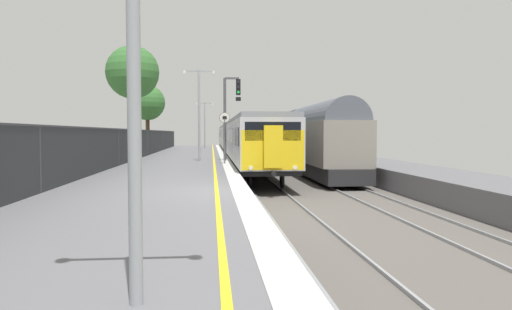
{
  "coord_description": "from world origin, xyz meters",
  "views": [
    {
      "loc": [
        -0.5,
        -14.27,
        1.75
      ],
      "look_at": [
        1.37,
        5.67,
        0.82
      ],
      "focal_mm": 33.42,
      "sensor_mm": 36.0,
      "label": 1
    }
  ],
  "objects_px": {
    "commuter_train_at_platform": "(237,138)",
    "signal_gantry": "(229,109)",
    "background_tree_left": "(148,104)",
    "freight_train_adjacent_track": "(301,137)",
    "background_tree_centre": "(133,74)",
    "platform_lamp_far": "(205,121)",
    "speed_limit_sign": "(225,131)",
    "platform_lamp_mid": "(199,107)",
    "platform_lamp_near": "(133,7)"
  },
  "relations": [
    {
      "from": "platform_lamp_mid",
      "to": "background_tree_left",
      "type": "distance_m",
      "value": 22.03
    },
    {
      "from": "background_tree_centre",
      "to": "commuter_train_at_platform",
      "type": "bearing_deg",
      "value": 37.1
    },
    {
      "from": "commuter_train_at_platform",
      "to": "signal_gantry",
      "type": "relative_size",
      "value": 11.17
    },
    {
      "from": "signal_gantry",
      "to": "platform_lamp_far",
      "type": "height_order",
      "value": "platform_lamp_far"
    },
    {
      "from": "freight_train_adjacent_track",
      "to": "platform_lamp_far",
      "type": "relative_size",
      "value": 4.92
    },
    {
      "from": "freight_train_adjacent_track",
      "to": "platform_lamp_near",
      "type": "height_order",
      "value": "platform_lamp_near"
    },
    {
      "from": "platform_lamp_far",
      "to": "background_tree_left",
      "type": "distance_m",
      "value": 7.3
    },
    {
      "from": "speed_limit_sign",
      "to": "background_tree_left",
      "type": "xyz_separation_m",
      "value": [
        -7.41,
        24.1,
        2.94
      ]
    },
    {
      "from": "platform_lamp_near",
      "to": "background_tree_left",
      "type": "relative_size",
      "value": 0.74
    },
    {
      "from": "signal_gantry",
      "to": "freight_train_adjacent_track",
      "type": "bearing_deg",
      "value": 39.47
    },
    {
      "from": "signal_gantry",
      "to": "background_tree_centre",
      "type": "bearing_deg",
      "value": 123.52
    },
    {
      "from": "commuter_train_at_platform",
      "to": "background_tree_left",
      "type": "bearing_deg",
      "value": 167.1
    },
    {
      "from": "signal_gantry",
      "to": "platform_lamp_near",
      "type": "relative_size",
      "value": 1.05
    },
    {
      "from": "speed_limit_sign",
      "to": "platform_lamp_near",
      "type": "bearing_deg",
      "value": -93.9
    },
    {
      "from": "background_tree_centre",
      "to": "background_tree_left",
      "type": "bearing_deg",
      "value": 89.57
    },
    {
      "from": "signal_gantry",
      "to": "background_tree_left",
      "type": "bearing_deg",
      "value": 110.3
    },
    {
      "from": "signal_gantry",
      "to": "speed_limit_sign",
      "type": "bearing_deg",
      "value": -96.7
    },
    {
      "from": "freight_train_adjacent_track",
      "to": "signal_gantry",
      "type": "xyz_separation_m",
      "value": [
        -5.49,
        -4.52,
        1.83
      ]
    },
    {
      "from": "freight_train_adjacent_track",
      "to": "platform_lamp_mid",
      "type": "distance_m",
      "value": 8.94
    },
    {
      "from": "signal_gantry",
      "to": "platform_lamp_mid",
      "type": "relative_size",
      "value": 0.92
    },
    {
      "from": "signal_gantry",
      "to": "background_tree_left",
      "type": "relative_size",
      "value": 0.77
    },
    {
      "from": "platform_lamp_mid",
      "to": "background_tree_left",
      "type": "height_order",
      "value": "background_tree_left"
    },
    {
      "from": "platform_lamp_near",
      "to": "platform_lamp_far",
      "type": "height_order",
      "value": "platform_lamp_far"
    },
    {
      "from": "freight_train_adjacent_track",
      "to": "background_tree_left",
      "type": "bearing_deg",
      "value": 128.8
    },
    {
      "from": "platform_lamp_near",
      "to": "background_tree_centre",
      "type": "height_order",
      "value": "background_tree_centre"
    },
    {
      "from": "signal_gantry",
      "to": "platform_lamp_far",
      "type": "xyz_separation_m",
      "value": [
        -1.88,
        25.0,
        -0.14
      ]
    },
    {
      "from": "freight_train_adjacent_track",
      "to": "signal_gantry",
      "type": "relative_size",
      "value": 4.93
    },
    {
      "from": "freight_train_adjacent_track",
      "to": "speed_limit_sign",
      "type": "xyz_separation_m",
      "value": [
        -5.85,
        -7.61,
        0.4
      ]
    },
    {
      "from": "speed_limit_sign",
      "to": "platform_lamp_near",
      "type": "distance_m",
      "value": 22.33
    },
    {
      "from": "freight_train_adjacent_track",
      "to": "background_tree_centre",
      "type": "distance_m",
      "value": 16.14
    },
    {
      "from": "freight_train_adjacent_track",
      "to": "platform_lamp_far",
      "type": "height_order",
      "value": "platform_lamp_far"
    },
    {
      "from": "platform_lamp_far",
      "to": "commuter_train_at_platform",
      "type": "bearing_deg",
      "value": -61.15
    },
    {
      "from": "commuter_train_at_platform",
      "to": "platform_lamp_far",
      "type": "xyz_separation_m",
      "value": [
        -3.36,
        6.11,
        1.87
      ]
    },
    {
      "from": "platform_lamp_near",
      "to": "commuter_train_at_platform",
      "type": "bearing_deg",
      "value": 85.65
    },
    {
      "from": "speed_limit_sign",
      "to": "platform_lamp_mid",
      "type": "relative_size",
      "value": 0.51
    },
    {
      "from": "speed_limit_sign",
      "to": "platform_lamp_near",
      "type": "relative_size",
      "value": 0.58
    },
    {
      "from": "signal_gantry",
      "to": "platform_lamp_mid",
      "type": "xyz_separation_m",
      "value": [
        -1.88,
        -0.17,
        0.09
      ]
    },
    {
      "from": "signal_gantry",
      "to": "background_tree_centre",
      "type": "distance_m",
      "value": 14.64
    },
    {
      "from": "signal_gantry",
      "to": "background_tree_centre",
      "type": "relative_size",
      "value": 0.57
    },
    {
      "from": "speed_limit_sign",
      "to": "background_tree_centre",
      "type": "distance_m",
      "value": 17.43
    },
    {
      "from": "freight_train_adjacent_track",
      "to": "platform_lamp_mid",
      "type": "height_order",
      "value": "platform_lamp_mid"
    },
    {
      "from": "freight_train_adjacent_track",
      "to": "platform_lamp_far",
      "type": "xyz_separation_m",
      "value": [
        -7.37,
        20.48,
        1.69
      ]
    },
    {
      "from": "commuter_train_at_platform",
      "to": "signal_gantry",
      "type": "bearing_deg",
      "value": -94.49
    },
    {
      "from": "platform_lamp_near",
      "to": "platform_lamp_mid",
      "type": "xyz_separation_m",
      "value": [
        0.0,
        25.17,
        0.36
      ]
    },
    {
      "from": "speed_limit_sign",
      "to": "platform_lamp_mid",
      "type": "bearing_deg",
      "value": 117.45
    },
    {
      "from": "platform_lamp_mid",
      "to": "commuter_train_at_platform",
      "type": "bearing_deg",
      "value": 79.99
    },
    {
      "from": "signal_gantry",
      "to": "platform_lamp_far",
      "type": "bearing_deg",
      "value": 94.3
    },
    {
      "from": "speed_limit_sign",
      "to": "background_tree_centre",
      "type": "xyz_separation_m",
      "value": [
        -7.48,
        14.93,
        5.0
      ]
    },
    {
      "from": "platform_lamp_far",
      "to": "background_tree_centre",
      "type": "xyz_separation_m",
      "value": [
        -5.96,
        -13.16,
        3.71
      ]
    },
    {
      "from": "commuter_train_at_platform",
      "to": "platform_lamp_mid",
      "type": "relative_size",
      "value": 10.3
    }
  ]
}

